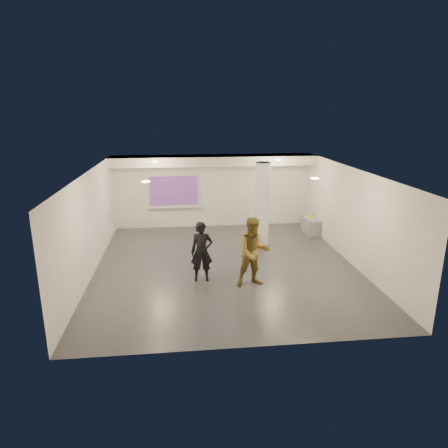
{
  "coord_description": "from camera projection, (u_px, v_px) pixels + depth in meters",
  "views": [
    {
      "loc": [
        -1.35,
        -11.61,
        4.74
      ],
      "look_at": [
        0.0,
        0.4,
        1.25
      ],
      "focal_mm": 32.0,
      "sensor_mm": 36.0,
      "label": 1
    }
  ],
  "objects": [
    {
      "name": "downlight_se",
      "position": [
        315.0,
        178.0,
        10.52
      ],
      "size": [
        0.22,
        0.22,
        0.02
      ],
      "primitive_type": "cylinder",
      "color": "#FFC285",
      "rests_on": "ceiling"
    },
    {
      "name": "floor",
      "position": [
        225.0,
        266.0,
        12.55
      ],
      "size": [
        8.0,
        9.0,
        0.01
      ],
      "primitive_type": "cube",
      "color": "#34363B",
      "rests_on": "ground"
    },
    {
      "name": "papers_stack",
      "position": [
        308.0,
        216.0,
        15.88
      ],
      "size": [
        0.26,
        0.31,
        0.02
      ],
      "primitive_type": "cube",
      "rotation": [
        0.0,
        0.0,
        -0.17
      ],
      "color": "white",
      "rests_on": "credenza"
    },
    {
      "name": "cardboard_back",
      "position": [
        254.0,
        242.0,
        13.89
      ],
      "size": [
        0.52,
        0.27,
        0.54
      ],
      "primitive_type": "cube",
      "rotation": [
        -0.25,
        0.0,
        0.19
      ],
      "color": "olive",
      "rests_on": "floor"
    },
    {
      "name": "downlight_ne",
      "position": [
        278.0,
        160.0,
        14.34
      ],
      "size": [
        0.22,
        0.22,
        0.02
      ],
      "primitive_type": "cylinder",
      "color": "#FFC285",
      "rests_on": "ceiling"
    },
    {
      "name": "credenza",
      "position": [
        310.0,
        226.0,
        15.73
      ],
      "size": [
        0.47,
        1.08,
        0.63
      ],
      "primitive_type": "cube",
      "rotation": [
        0.0,
        0.0,
        0.02
      ],
      "color": "gray",
      "rests_on": "floor"
    },
    {
      "name": "downlight_nw",
      "position": [
        155.0,
        162.0,
        13.87
      ],
      "size": [
        0.22,
        0.22,
        0.02
      ],
      "primitive_type": "cylinder",
      "color": "#FFC285",
      "rests_on": "ceiling"
    },
    {
      "name": "wall_right",
      "position": [
        351.0,
        216.0,
        12.56
      ],
      "size": [
        0.01,
        9.0,
        3.0
      ],
      "primitive_type": "cube",
      "color": "silver",
      "rests_on": "floor"
    },
    {
      "name": "wall_front",
      "position": [
        252.0,
        280.0,
        7.83
      ],
      "size": [
        8.0,
        0.01,
        3.0
      ],
      "primitive_type": "cube",
      "color": "silver",
      "rests_on": "floor"
    },
    {
      "name": "downlight_sw",
      "position": [
        146.0,
        182.0,
        10.05
      ],
      "size": [
        0.22,
        0.22,
        0.02
      ],
      "primitive_type": "cylinder",
      "color": "#FFC285",
      "rests_on": "ceiling"
    },
    {
      "name": "wall_left",
      "position": [
        90.0,
        224.0,
        11.7
      ],
      "size": [
        0.01,
        9.0,
        3.0
      ],
      "primitive_type": "cube",
      "color": "silver",
      "rests_on": "floor"
    },
    {
      "name": "wall_back",
      "position": [
        213.0,
        191.0,
        16.43
      ],
      "size": [
        8.0,
        0.01,
        3.0
      ],
      "primitive_type": "cube",
      "color": "silver",
      "rests_on": "floor"
    },
    {
      "name": "soffit_band",
      "position": [
        214.0,
        160.0,
        15.54
      ],
      "size": [
        8.0,
        1.1,
        0.36
      ],
      "primitive_type": "cube",
      "color": "silver",
      "rests_on": "ceiling"
    },
    {
      "name": "postit_pad",
      "position": [
        309.0,
        216.0,
        15.83
      ],
      "size": [
        0.24,
        0.32,
        0.03
      ],
      "primitive_type": "cube",
      "rotation": [
        0.0,
        0.0,
        0.07
      ],
      "color": "yellow",
      "rests_on": "credenza"
    },
    {
      "name": "woman",
      "position": [
        202.0,
        252.0,
        11.26
      ],
      "size": [
        0.64,
        0.43,
        1.72
      ],
      "primitive_type": "imported",
      "rotation": [
        0.0,
        0.0,
        -0.02
      ],
      "color": "black",
      "rests_on": "floor"
    },
    {
      "name": "ceiling",
      "position": [
        226.0,
        171.0,
        11.72
      ],
      "size": [
        8.0,
        9.0,
        0.01
      ],
      "primitive_type": "cube",
      "color": "white",
      "rests_on": "floor"
    },
    {
      "name": "man",
      "position": [
        254.0,
        252.0,
        10.92
      ],
      "size": [
        1.05,
        0.87,
        1.94
      ],
      "primitive_type": "imported",
      "rotation": [
        0.0,
        0.0,
        0.16
      ],
      "color": "olive",
      "rests_on": "floor"
    },
    {
      "name": "projection_screen",
      "position": [
        174.0,
        191.0,
        16.2
      ],
      "size": [
        2.1,
        0.13,
        1.42
      ],
      "color": "silver",
      "rests_on": "wall_back"
    },
    {
      "name": "column",
      "position": [
        262.0,
        205.0,
        14.01
      ],
      "size": [
        0.52,
        0.52,
        3.0
      ],
      "primitive_type": "cylinder",
      "color": "white",
      "rests_on": "floor"
    },
    {
      "name": "cardboard_front",
      "position": [
        252.0,
        239.0,
        14.18
      ],
      "size": [
        0.54,
        0.27,
        0.57
      ],
      "primitive_type": "cube",
      "rotation": [
        -0.29,
        0.0,
        0.12
      ],
      "color": "olive",
      "rests_on": "floor"
    }
  ]
}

